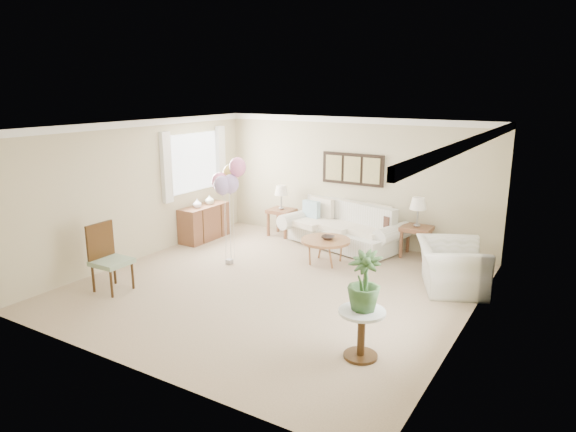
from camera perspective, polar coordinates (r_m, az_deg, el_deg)
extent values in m
plane|color=tan|center=(8.51, -1.45, -7.82)|extent=(6.00, 6.00, 0.00)
cube|color=#B9AF88|center=(10.71, 7.23, 3.90)|extent=(6.00, 0.04, 2.60)
cube|color=#B9AF88|center=(5.92, -17.46, -5.06)|extent=(6.00, 0.04, 2.60)
cube|color=#B9AF88|center=(10.03, -16.09, 2.76)|extent=(0.04, 6.00, 2.60)
cube|color=#B9AF88|center=(7.02, 19.59, -2.26)|extent=(0.04, 6.00, 2.60)
cube|color=white|center=(7.92, -1.57, 9.84)|extent=(6.00, 6.00, 0.02)
cube|color=white|center=(10.54, 7.37, 10.52)|extent=(6.00, 0.06, 0.12)
cube|color=white|center=(9.85, -16.47, 9.83)|extent=(0.06, 6.00, 0.12)
cube|color=white|center=(6.80, 20.20, 7.86)|extent=(0.06, 6.00, 0.12)
cube|color=white|center=(11.01, -10.42, 5.90)|extent=(0.04, 1.40, 1.20)
cube|color=white|center=(10.37, -13.37, 5.25)|extent=(0.10, 0.22, 1.40)
cube|color=white|center=(11.63, -7.49, 6.44)|extent=(0.10, 0.22, 1.40)
cube|color=black|center=(10.64, 7.20, 5.20)|extent=(1.35, 0.04, 0.65)
cube|color=#8C8C59|center=(10.80, 5.11, 5.38)|extent=(0.36, 0.02, 0.52)
cube|color=#8C8C59|center=(10.62, 7.14, 5.18)|extent=(0.36, 0.02, 0.52)
cube|color=#8C8C59|center=(10.46, 9.25, 4.97)|extent=(0.36, 0.02, 0.52)
cube|color=silver|center=(10.49, 6.04, -2.33)|extent=(2.39, 1.45, 0.36)
cube|color=silver|center=(10.68, 6.87, 0.19)|extent=(2.21, 0.78, 0.56)
cylinder|color=silver|center=(10.91, 1.02, -0.35)|extent=(0.55, 0.96, 0.32)
cylinder|color=silver|center=(10.04, 11.57, -1.91)|extent=(0.55, 0.96, 0.32)
cube|color=beige|center=(10.67, 2.86, -0.75)|extent=(0.77, 0.86, 0.12)
cube|color=beige|center=(10.39, 5.95, -1.22)|extent=(0.77, 0.86, 0.12)
cube|color=beige|center=(10.14, 9.21, -1.71)|extent=(0.77, 0.86, 0.12)
cube|color=#94BAC9|center=(10.83, 2.60, 0.69)|extent=(0.38, 0.12, 0.38)
cube|color=#E6DA5A|center=(10.22, 9.99, -0.33)|extent=(0.38, 0.12, 0.38)
cube|color=#3A241B|center=(10.12, 10.63, -0.86)|extent=(0.34, 0.10, 0.34)
cube|color=silver|center=(10.55, 6.01, -3.39)|extent=(2.03, 0.81, 0.04)
cube|color=brown|center=(11.21, -0.74, 0.57)|extent=(0.54, 0.49, 0.08)
cube|color=brown|center=(11.24, -2.21, -0.97)|extent=(0.05, 0.05, 0.51)
cube|color=brown|center=(11.02, -0.32, -1.27)|extent=(0.05, 0.05, 0.51)
cube|color=brown|center=(11.56, -1.13, -0.53)|extent=(0.05, 0.05, 0.51)
cube|color=brown|center=(11.34, 0.73, -0.82)|extent=(0.05, 0.05, 0.51)
cube|color=brown|center=(10.07, 14.11, -1.37)|extent=(0.55, 0.50, 0.08)
cube|color=brown|center=(10.04, 12.46, -3.13)|extent=(0.05, 0.05, 0.52)
cube|color=brown|center=(9.91, 14.88, -3.49)|extent=(0.05, 0.05, 0.52)
cube|color=brown|center=(10.40, 13.18, -2.56)|extent=(0.05, 0.05, 0.52)
cube|color=brown|center=(10.28, 15.52, -2.90)|extent=(0.05, 0.05, 0.52)
cylinder|color=gray|center=(11.20, -0.74, 0.90)|extent=(0.12, 0.12, 0.05)
cylinder|color=gray|center=(11.16, -0.74, 1.69)|extent=(0.04, 0.04, 0.27)
cone|color=silver|center=(11.12, -0.75, 2.90)|extent=(0.30, 0.30, 0.21)
cylinder|color=gray|center=(10.06, 14.13, -0.99)|extent=(0.13, 0.13, 0.06)
cylinder|color=gray|center=(10.01, 14.19, -0.05)|extent=(0.04, 0.04, 0.28)
cone|color=silver|center=(9.96, 14.28, 1.37)|extent=(0.32, 0.32, 0.23)
cylinder|color=#935839|center=(9.48, 4.21, -2.75)|extent=(0.91, 0.91, 0.05)
cylinder|color=#935839|center=(9.64, 5.91, -3.93)|extent=(0.04, 0.04, 0.41)
cylinder|color=#935839|center=(9.82, 3.64, -3.54)|extent=(0.04, 0.04, 0.41)
cylinder|color=#935839|center=(9.46, 2.42, -4.22)|extent=(0.04, 0.04, 0.41)
cylinder|color=#935839|center=(9.27, 4.76, -4.64)|extent=(0.04, 0.04, 0.41)
imported|color=#2D231F|center=(9.48, 4.46, -2.40)|extent=(0.26, 0.26, 0.06)
imported|color=silver|center=(8.68, 17.67, -5.37)|extent=(1.41, 1.49, 0.77)
cylinder|color=silver|center=(6.24, 8.23, -10.49)|extent=(0.57, 0.57, 0.04)
cylinder|color=#3D240E|center=(6.37, 8.13, -12.96)|extent=(0.09, 0.09, 0.57)
cylinder|color=#3D240E|center=(6.51, 8.04, -15.22)|extent=(0.42, 0.42, 0.01)
imported|color=#2C5024|center=(6.12, 8.47, -7.17)|extent=(0.41, 0.41, 0.72)
cube|color=gray|center=(8.66, -18.99, -4.86)|extent=(0.54, 0.54, 0.07)
cylinder|color=#3D240E|center=(8.78, -20.82, -6.55)|extent=(0.04, 0.04, 0.44)
cylinder|color=#3D240E|center=(8.46, -19.02, -7.16)|extent=(0.04, 0.04, 0.44)
cylinder|color=#3D240E|center=(9.02, -18.70, -5.80)|extent=(0.04, 0.04, 0.44)
cylinder|color=#3D240E|center=(8.71, -16.88, -6.36)|extent=(0.04, 0.04, 0.44)
cube|color=#3D240E|center=(8.74, -20.15, -2.58)|extent=(0.05, 0.51, 0.59)
cube|color=brown|center=(11.12, -9.28, -0.71)|extent=(0.45, 1.20, 0.74)
cube|color=#3D240E|center=(10.90, -10.28, -1.05)|extent=(0.46, 0.02, 0.70)
cube|color=#3D240E|center=(11.34, -8.28, -0.38)|extent=(0.46, 0.02, 0.70)
imported|color=white|center=(10.84, -10.05, 1.39)|extent=(0.23, 0.23, 0.19)
imported|color=silver|center=(11.13, -8.72, 1.81)|extent=(0.23, 0.23, 0.20)
cube|color=gray|center=(9.60, -6.53, -5.05)|extent=(0.11, 0.11, 0.09)
ellipsoid|color=pink|center=(9.22, -7.58, 3.77)|extent=(0.30, 0.30, 0.34)
cylinder|color=silver|center=(9.40, -7.03, -1.11)|extent=(0.01, 0.01, 1.29)
ellipsoid|color=#AA8ECB|center=(9.10, -6.42, 3.56)|extent=(0.30, 0.30, 0.34)
cylinder|color=silver|center=(9.34, -6.46, -1.24)|extent=(0.01, 0.01, 1.27)
ellipsoid|color=#F8DF62|center=(9.30, -6.35, 4.69)|extent=(0.30, 0.30, 0.34)
cylinder|color=silver|center=(9.43, -6.43, -0.64)|extent=(0.01, 0.01, 1.41)
ellipsoid|color=pink|center=(9.10, -5.62, 5.45)|extent=(0.30, 0.30, 0.34)
cylinder|color=silver|center=(9.33, -6.07, -0.33)|extent=(0.01, 0.01, 1.56)
ellipsoid|color=#AA8ECB|center=(9.07, -7.30, 3.40)|extent=(0.30, 0.30, 0.34)
cylinder|color=silver|center=(9.33, -6.89, -1.33)|extent=(0.01, 0.01, 1.25)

